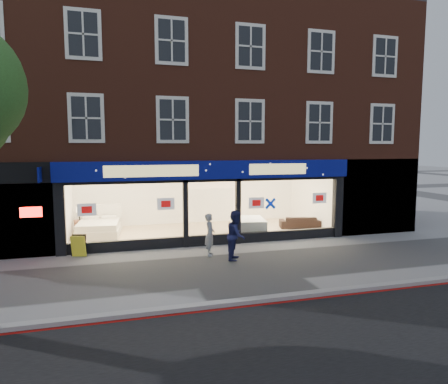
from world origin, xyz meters
name	(u,v)px	position (x,y,z in m)	size (l,w,h in m)	color
ground	(236,267)	(0.00, 0.00, 0.00)	(120.00, 120.00, 0.00)	gray
kerb_line	(275,303)	(0.00, -3.10, 0.01)	(60.00, 0.10, 0.01)	#8C0A07
kerb_stone	(271,298)	(0.00, -2.90, 0.06)	(60.00, 0.25, 0.12)	gray
showroom_floor	(200,232)	(0.00, 5.25, 0.05)	(11.00, 4.50, 0.10)	tan
building	(191,85)	(-0.02, 6.93, 6.67)	(19.00, 8.26, 10.30)	brown
display_bed	(99,227)	(-4.29, 5.67, 0.43)	(1.92, 2.26, 1.19)	beige
bedside_table	(80,226)	(-5.10, 6.39, 0.38)	(0.45, 0.45, 0.55)	brown
mattress_stack	(248,226)	(1.84, 4.10, 0.44)	(1.63, 1.92, 0.67)	silver
sofa	(300,222)	(4.60, 4.72, 0.37)	(1.84, 0.72, 0.54)	black
a_board	(79,246)	(-4.90, 2.70, 0.39)	(0.50, 0.32, 0.77)	yellow
pedestrian_grey	(210,235)	(-0.46, 1.60, 0.75)	(0.55, 0.36, 1.49)	#9C9FA3
pedestrian_blue	(236,235)	(0.28, 0.86, 0.84)	(0.82, 0.64, 1.69)	#1B1E4C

